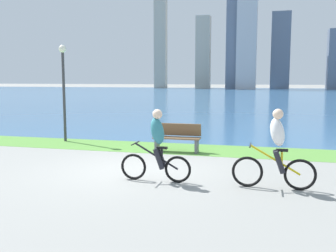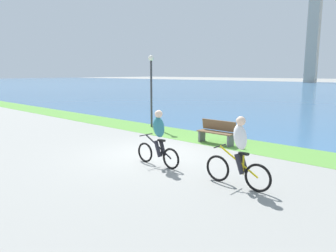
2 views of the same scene
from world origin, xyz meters
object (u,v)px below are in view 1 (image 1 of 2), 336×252
Objects in this scene: cyclist_lead at (157,145)px; cyclist_trailing at (276,150)px; lamppost_tall at (63,78)px; bench_near_path at (177,138)px.

cyclist_trailing is at bearing 1.00° from cyclist_lead.
lamppost_tall is (-4.88, 4.59, 1.52)m from cyclist_lead.
cyclist_lead is at bearing -43.21° from lamppost_tall.
lamppost_tall is at bearing 167.66° from bench_near_path.
cyclist_trailing is 8.88m from lamppost_tall.
bench_near_path is at bearing 95.64° from cyclist_lead.
cyclist_trailing reaches higher than cyclist_lead.
bench_near_path is at bearing 129.70° from cyclist_trailing.
lamppost_tall reaches higher than cyclist_trailing.
cyclist_lead reaches higher than bench_near_path.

